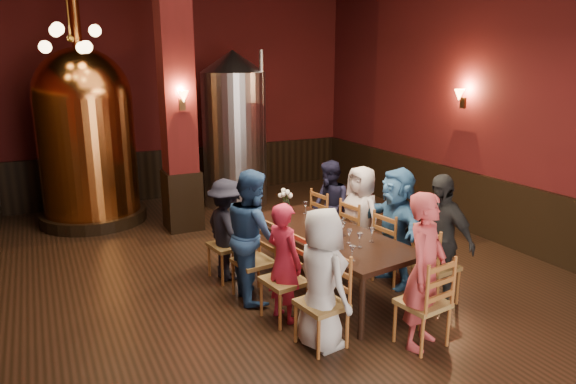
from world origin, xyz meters
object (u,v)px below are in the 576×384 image
dining_table (327,237)px  steel_vessel (234,129)px  copper_kettle (86,135)px  person_0 (322,279)px  rose_vase (286,197)px  person_2 (253,235)px  person_1 (284,262)px

dining_table → steel_vessel: (0.42, 4.25, 0.80)m
dining_table → copper_kettle: 4.93m
person_0 → rose_vase: size_ratio=4.25×
dining_table → person_2: 0.92m
person_1 → copper_kettle: (-1.48, 4.73, 0.89)m
person_1 → steel_vessel: 4.92m
person_2 → copper_kettle: copper_kettle is taller
person_2 → copper_kettle: 4.37m
person_0 → rose_vase: person_0 is taller
person_0 → rose_vase: 2.22m
person_0 → person_1: (-0.09, 0.66, -0.05)m
person_1 → person_2: size_ratio=0.85×
copper_kettle → person_0: bearing=-73.7°
person_0 → person_2: person_2 is taller
person_1 → steel_vessel: steel_vessel is taller
copper_kettle → steel_vessel: (2.69, -0.03, -0.06)m
dining_table → person_0: person_0 is taller
steel_vessel → person_0: bearing=-101.8°
copper_kettle → steel_vessel: size_ratio=1.43×
steel_vessel → person_2: bearing=-107.9°
person_0 → person_2: 1.33m
dining_table → steel_vessel: steel_vessel is taller
person_0 → copper_kettle: copper_kettle is taller
copper_kettle → person_1: bearing=-72.6°
person_0 → person_2: size_ratio=0.91×
person_1 → copper_kettle: size_ratio=0.31×
person_0 → rose_vase: bearing=-22.7°
person_2 → copper_kettle: size_ratio=0.37×
dining_table → rose_vase: rose_vase is taller
dining_table → rose_vase: size_ratio=7.41×
steel_vessel → rose_vase: bearing=-98.4°
dining_table → steel_vessel: bearing=76.6°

